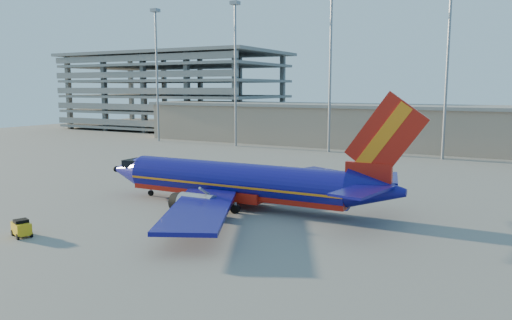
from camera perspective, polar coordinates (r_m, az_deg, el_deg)
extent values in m
plane|color=slate|center=(50.41, -4.59, -5.30)|extent=(220.00, 220.00, 0.00)
cube|color=gray|center=(100.77, 18.77, 3.38)|extent=(120.00, 15.00, 8.00)
cube|color=slate|center=(100.53, 18.88, 5.76)|extent=(122.00, 16.00, 0.60)
cube|color=slate|center=(145.72, -9.24, 3.90)|extent=(60.00, 30.00, 0.70)
cube|color=slate|center=(145.47, -9.28, 5.55)|extent=(60.00, 30.00, 0.70)
cube|color=slate|center=(145.34, -9.32, 7.20)|extent=(60.00, 30.00, 0.70)
cube|color=slate|center=(145.33, -9.36, 8.86)|extent=(60.00, 30.00, 0.70)
cube|color=slate|center=(145.45, -9.40, 10.51)|extent=(60.00, 30.00, 0.70)
cube|color=slate|center=(145.61, -9.43, 11.77)|extent=(62.00, 32.00, 0.80)
cube|color=slate|center=(155.82, -6.38, 7.73)|extent=(1.20, 1.20, 21.00)
cylinder|color=gray|center=(112.85, -11.24, 9.22)|extent=(0.44, 0.44, 28.00)
cube|color=gray|center=(114.03, -11.45, 16.42)|extent=(1.60, 1.60, 0.70)
cylinder|color=gray|center=(101.31, -2.37, 9.50)|extent=(0.44, 0.44, 28.00)
cube|color=gray|center=(102.62, -2.41, 17.50)|extent=(1.60, 1.60, 0.70)
cylinder|color=gray|center=(92.70, 8.47, 9.53)|extent=(0.44, 0.44, 28.00)
cylinder|color=gray|center=(87.87, 20.98, 9.15)|extent=(0.44, 0.44, 28.00)
cylinder|color=navy|center=(49.89, -2.41, -2.35)|extent=(23.38, 4.16, 3.59)
cube|color=#AD180E|center=(50.06, -2.41, -3.39)|extent=(23.36, 3.48, 1.26)
cube|color=orange|center=(49.93, -2.41, -2.63)|extent=(23.38, 4.20, 0.21)
cone|color=navy|center=(57.76, -14.33, -1.14)|extent=(4.16, 3.69, 3.59)
cube|color=black|center=(56.80, -13.40, -0.33)|extent=(2.39, 2.58, 0.78)
cone|color=navy|center=(44.72, 13.64, -3.38)|extent=(5.13, 3.71, 3.59)
cube|color=#AD180E|center=(44.66, 12.73, -1.65)|extent=(4.09, 0.63, 2.14)
cube|color=#AD180E|center=(43.90, 14.59, 2.59)|extent=(7.13, 0.48, 7.75)
cube|color=orange|center=(43.94, 14.34, 2.61)|extent=(4.75, 0.52, 6.08)
cube|color=navy|center=(47.87, 14.13, -1.99)|extent=(4.27, 6.72, 0.21)
cube|color=navy|center=(41.56, 12.08, -3.45)|extent=(4.01, 6.64, 0.21)
cube|color=navy|center=(56.92, 3.10, -1.93)|extent=(10.26, 15.76, 0.34)
cube|color=navy|center=(42.20, -6.40, -5.57)|extent=(10.84, 15.67, 0.34)
cube|color=#AD180E|center=(49.91, -1.92, -3.88)|extent=(5.91, 3.93, 0.97)
cylinder|color=gray|center=(55.07, -0.88, -2.93)|extent=(3.54, 2.12, 2.04)
cylinder|color=gray|center=(46.59, -6.72, -5.06)|extent=(3.54, 2.12, 2.04)
cylinder|color=gray|center=(56.22, -11.94, -3.48)|extent=(0.24, 0.24, 1.07)
cylinder|color=black|center=(56.26, -11.93, -3.71)|extent=(0.63, 0.26, 0.62)
cylinder|color=black|center=(51.85, 0.38, -4.44)|extent=(0.83, 0.55, 0.82)
cylinder|color=black|center=(47.51, -2.36, -5.62)|extent=(0.83, 0.55, 0.82)
cube|color=gold|center=(44.37, -25.23, -7.05)|extent=(2.19, 1.72, 0.92)
cube|color=black|center=(44.23, -25.28, -6.37)|extent=(1.22, 1.27, 0.32)
cylinder|color=black|center=(45.29, -24.83, -7.31)|extent=(0.50, 0.33, 0.48)
cylinder|color=black|center=(45.05, -26.07, -7.47)|extent=(0.50, 0.33, 0.48)
cylinder|color=black|center=(43.92, -24.30, -7.75)|extent=(0.50, 0.33, 0.48)
cylinder|color=black|center=(43.68, -25.58, -7.92)|extent=(0.50, 0.33, 0.48)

